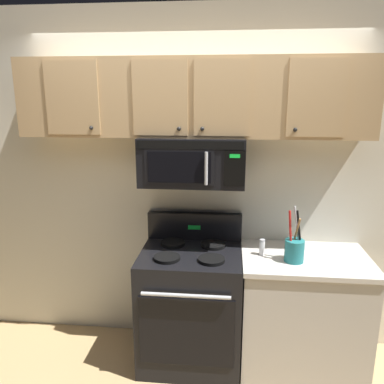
# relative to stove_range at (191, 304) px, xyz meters

# --- Properties ---
(back_wall) EXTENTS (5.20, 0.10, 2.70)m
(back_wall) POSITION_rel_stove_range_xyz_m (0.00, 0.37, 0.88)
(back_wall) COLOR silver
(back_wall) RESTS_ON ground_plane
(stove_range) EXTENTS (0.76, 0.69, 1.12)m
(stove_range) POSITION_rel_stove_range_xyz_m (0.00, 0.00, 0.00)
(stove_range) COLOR black
(stove_range) RESTS_ON ground_plane
(over_range_microwave) EXTENTS (0.76, 0.43, 0.35)m
(over_range_microwave) POSITION_rel_stove_range_xyz_m (-0.00, 0.12, 1.11)
(over_range_microwave) COLOR black
(upper_cabinets) EXTENTS (2.50, 0.36, 0.55)m
(upper_cabinets) POSITION_rel_stove_range_xyz_m (-0.00, 0.15, 1.56)
(upper_cabinets) COLOR tan
(counter_segment) EXTENTS (0.93, 0.65, 0.90)m
(counter_segment) POSITION_rel_stove_range_xyz_m (0.84, 0.01, -0.02)
(counter_segment) COLOR #BCB7AD
(counter_segment) RESTS_ON ground_plane
(utensil_crock_teal) EXTENTS (0.14, 0.14, 0.40)m
(utensil_crock_teal) POSITION_rel_stove_range_xyz_m (0.74, -0.09, 0.52)
(utensil_crock_teal) COLOR teal
(utensil_crock_teal) RESTS_ON counter_segment
(salt_shaker) EXTENTS (0.04, 0.04, 0.12)m
(salt_shaker) POSITION_rel_stove_range_xyz_m (0.52, 0.01, 0.49)
(salt_shaker) COLOR white
(salt_shaker) RESTS_ON counter_segment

